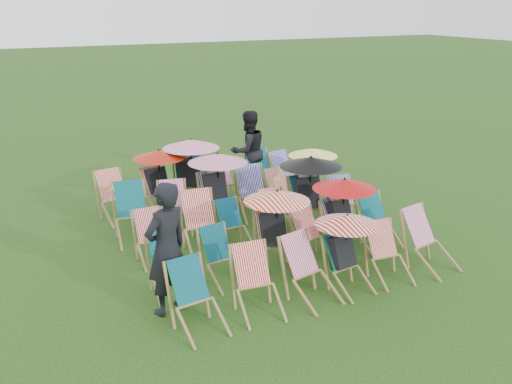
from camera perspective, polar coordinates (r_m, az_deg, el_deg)
name	(u,v)px	position (r m, az deg, el deg)	size (l,w,h in m)	color
ground	(259,241)	(10.72, 0.31, -4.94)	(100.00, 100.00, 0.00)	black
deckchair_0	(197,299)	(7.86, -5.90, -10.59)	(0.72, 0.92, 0.93)	olive
deckchair_1	(257,283)	(8.22, 0.14, -9.07)	(0.70, 0.92, 0.94)	olive
deckchair_2	(311,271)	(8.58, 5.53, -7.83)	(0.80, 0.99, 0.96)	olive
deckchair_3	(348,252)	(8.91, 9.14, -5.90)	(1.00, 1.07, 1.18)	olive
deckchair_4	(389,254)	(9.41, 13.15, -6.02)	(0.65, 0.86, 0.88)	olive
deckchair_5	(431,241)	(9.94, 17.08, -4.67)	(0.83, 1.03, 0.99)	olive
deckchair_6	(169,266)	(8.86, -8.66, -7.33)	(0.62, 0.84, 0.89)	olive
deckchair_7	(223,257)	(9.09, -3.29, -6.53)	(0.67, 0.86, 0.86)	olive
deckchair_8	(276,229)	(9.45, 1.99, -3.72)	(1.11, 1.19, 1.32)	olive
deckchair_9	(314,236)	(9.92, 5.78, -4.38)	(0.69, 0.87, 0.85)	olive
deckchair_10	(345,215)	(10.15, 8.93, -2.30)	(1.12, 1.22, 1.33)	olive
deckchair_11	(379,221)	(10.67, 12.24, -2.88)	(0.60, 0.84, 0.91)	olive
deckchair_12	(153,238)	(9.93, -10.26, -4.55)	(0.58, 0.80, 0.86)	olive
deckchair_13	(202,224)	(10.21, -5.38, -3.17)	(0.77, 1.00, 1.02)	olive
deckchair_14	(234,225)	(10.41, -2.20, -3.28)	(0.58, 0.78, 0.81)	olive
deckchair_15	(277,215)	(10.82, 2.16, -2.29)	(0.61, 0.82, 0.85)	olive
deckchair_16	(310,192)	(11.07, 5.44, -0.04)	(1.21, 1.28, 1.44)	olive
deckchair_17	(345,202)	(11.58, 8.88, -0.95)	(0.73, 0.92, 0.90)	olive
deckchair_18	(133,213)	(10.87, -12.22, -2.11)	(0.78, 1.01, 1.03)	olive
deckchair_19	(175,208)	(11.16, -8.12, -1.60)	(0.77, 0.96, 0.93)	olive
deckchair_20	(218,187)	(11.38, -3.85, 0.45)	(1.19, 1.25, 1.41)	olive
deckchair_21	(254,193)	(11.77, -0.16, -0.11)	(0.80, 1.02, 1.01)	olive
deckchair_22	(283,192)	(12.07, 2.69, 0.02)	(0.63, 0.84, 0.88)	olive
deckchair_23	(312,176)	(12.42, 5.67, 1.59)	(1.07, 1.13, 1.26)	olive
deckchair_24	(117,197)	(11.95, -13.77, -0.46)	(0.78, 0.99, 0.98)	olive
deckchair_25	(160,180)	(12.17, -9.55, 1.19)	(1.11, 1.20, 1.31)	olive
deckchair_26	(190,172)	(12.39, -6.58, 2.02)	(1.23, 1.31, 1.46)	olive
deckchair_27	(226,182)	(12.67, -3.02, 0.97)	(0.70, 0.90, 0.90)	olive
deckchair_28	(264,174)	(13.05, 0.76, 1.83)	(0.70, 0.97, 1.03)	olive
deckchair_29	(287,173)	(13.35, 3.14, 1.93)	(0.72, 0.92, 0.91)	olive
person_left	(167,249)	(8.12, -8.93, -5.64)	(0.72, 0.47, 1.96)	black
person_rear	(248,151)	(13.35, -0.77, 4.14)	(0.92, 0.72, 1.89)	black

